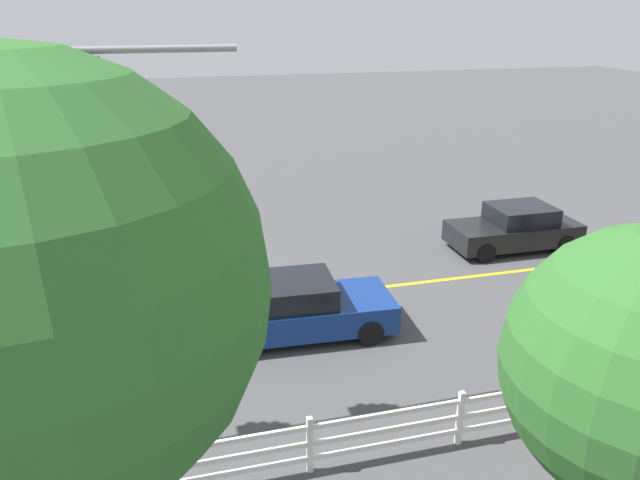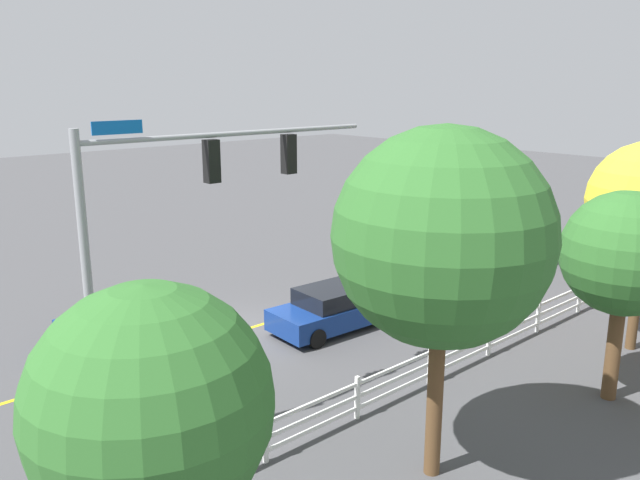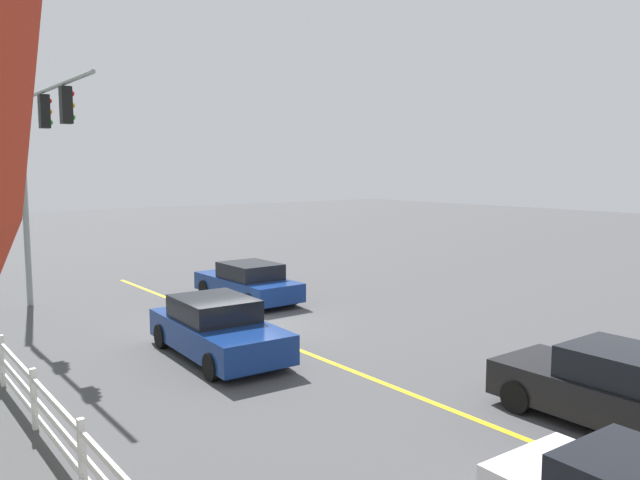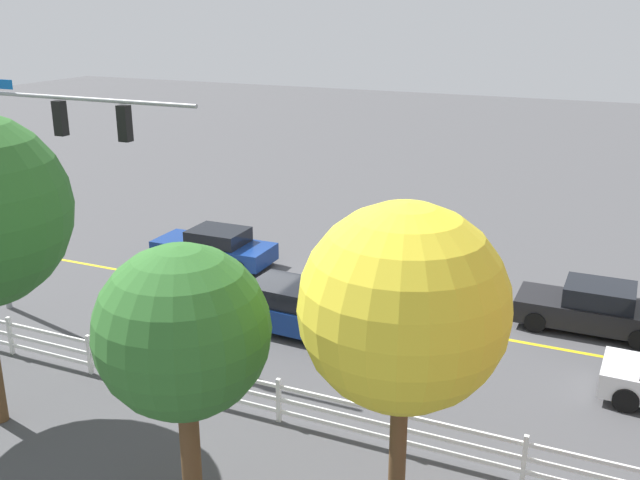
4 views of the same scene
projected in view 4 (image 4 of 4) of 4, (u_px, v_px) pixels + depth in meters
The scene contains 9 objects.
ground_plane at pixel (255, 294), 25.16m from camera, with size 120.00×120.00×0.00m, color #444447.
lane_center_stripe at pixel (362, 314), 23.60m from camera, with size 28.00×0.16×0.01m, color gold.
signal_assembly at pixel (39, 156), 21.59m from camera, with size 7.93×0.38×7.51m.
car_1 at pixel (592, 308), 22.25m from camera, with size 4.38×1.96×1.51m.
car_2 at pixel (292, 308), 22.28m from camera, with size 4.77×2.23×1.50m.
car_3 at pixel (215, 247), 27.93m from camera, with size 4.71×2.01×1.42m.
white_rail_fence at pixel (227, 387), 17.91m from camera, with size 26.10×0.10×1.15m.
tree_1 at pixel (183, 333), 13.02m from camera, with size 3.23×3.23×5.65m.
tree_4 at pixel (403, 308), 12.20m from camera, with size 3.62×3.62×6.59m.
Camera 4 is at (-11.61, 20.33, 9.65)m, focal length 40.59 mm.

